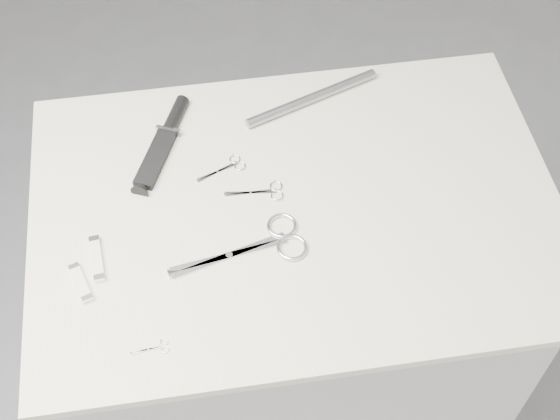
{
  "coord_description": "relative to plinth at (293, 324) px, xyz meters",
  "views": [
    {
      "loc": [
        -0.17,
        -0.87,
        2.09
      ],
      "look_at": [
        -0.03,
        -0.01,
        0.92
      ],
      "focal_mm": 50.0,
      "sensor_mm": 36.0,
      "label": 1
    }
  ],
  "objects": [
    {
      "name": "embroidery_scissors_b",
      "position": [
        -0.05,
        0.04,
        0.47
      ],
      "size": [
        0.11,
        0.05,
        0.0
      ],
      "rotation": [
        0.0,
        0.0,
        -0.07
      ],
      "color": "silver",
      "rests_on": "display_board"
    },
    {
      "name": "embroidery_scissors_a",
      "position": [
        -0.12,
        0.11,
        0.47
      ],
      "size": [
        0.1,
        0.06,
        0.0
      ],
      "rotation": [
        0.0,
        0.0,
        0.39
      ],
      "color": "silver",
      "rests_on": "display_board"
    },
    {
      "name": "pocket_knife_a",
      "position": [
        -0.4,
        -0.12,
        0.47
      ],
      "size": [
        0.04,
        0.08,
        0.01
      ],
      "rotation": [
        0.0,
        0.0,
        1.89
      ],
      "color": "silver",
      "rests_on": "display_board"
    },
    {
      "name": "large_shears",
      "position": [
        -0.07,
        -0.08,
        0.47
      ],
      "size": [
        0.25,
        0.12,
        0.01
      ],
      "rotation": [
        0.0,
        0.0,
        0.21
      ],
      "color": "silver",
      "rests_on": "display_board"
    },
    {
      "name": "display_board",
      "position": [
        0.0,
        0.0,
        0.46
      ],
      "size": [
        1.0,
        0.7,
        0.02
      ],
      "primitive_type": "cube",
      "color": "beige",
      "rests_on": "plinth"
    },
    {
      "name": "tiny_scissors",
      "position": [
        -0.28,
        -0.26,
        0.47
      ],
      "size": [
        0.06,
        0.03,
        0.0
      ],
      "rotation": [
        0.0,
        0.0,
        0.09
      ],
      "color": "silver",
      "rests_on": "display_board"
    },
    {
      "name": "metal_rail",
      "position": [
        0.08,
        0.26,
        0.48
      ],
      "size": [
        0.29,
        0.13,
        0.02
      ],
      "primitive_type": "cylinder",
      "rotation": [
        0.0,
        1.57,
        0.35
      ],
      "color": "gray",
      "rests_on": "display_board"
    },
    {
      "name": "pocket_knife_b",
      "position": [
        -0.37,
        -0.07,
        0.48
      ],
      "size": [
        0.03,
        0.1,
        0.01
      ],
      "rotation": [
        0.0,
        0.0,
        1.67
      ],
      "color": "silver",
      "rests_on": "display_board"
    },
    {
      "name": "ground",
      "position": [
        0.0,
        0.0,
        -0.46
      ],
      "size": [
        4.0,
        4.0,
        0.01
      ],
      "primitive_type": "cube",
      "color": "slate",
      "rests_on": "ground"
    },
    {
      "name": "sheathed_knife",
      "position": [
        -0.23,
        0.2,
        0.48
      ],
      "size": [
        0.13,
        0.23,
        0.03
      ],
      "rotation": [
        0.0,
        0.0,
        1.16
      ],
      "color": "black",
      "rests_on": "display_board"
    },
    {
      "name": "plinth",
      "position": [
        0.0,
        0.0,
        0.0
      ],
      "size": [
        0.9,
        0.6,
        0.9
      ],
      "primitive_type": "cube",
      "color": "#B5B5B3",
      "rests_on": "ground"
    }
  ]
}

